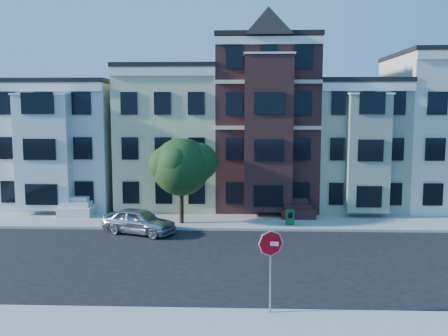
{
  "coord_description": "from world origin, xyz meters",
  "views": [
    {
      "loc": [
        -1.66,
        -23.12,
        7.25
      ],
      "look_at": [
        -2.64,
        2.45,
        4.2
      ],
      "focal_mm": 40.0,
      "sensor_mm": 36.0,
      "label": 1
    }
  ],
  "objects_px": {
    "street_tree": "(181,171)",
    "parked_car": "(139,221)",
    "fire_hydrant": "(120,221)",
    "stop_sign": "(271,267)",
    "newspaper_box": "(290,217)"
  },
  "relations": [
    {
      "from": "parked_car",
      "to": "stop_sign",
      "type": "height_order",
      "value": "stop_sign"
    },
    {
      "from": "fire_hydrant",
      "to": "stop_sign",
      "type": "xyz_separation_m",
      "value": [
        8.41,
        -12.6,
        1.35
      ]
    },
    {
      "from": "stop_sign",
      "to": "parked_car",
      "type": "bearing_deg",
      "value": 125.89
    },
    {
      "from": "newspaper_box",
      "to": "fire_hydrant",
      "type": "bearing_deg",
      "value": 166.59
    },
    {
      "from": "street_tree",
      "to": "parked_car",
      "type": "distance_m",
      "value": 4.12
    },
    {
      "from": "parked_car",
      "to": "fire_hydrant",
      "type": "height_order",
      "value": "parked_car"
    },
    {
      "from": "street_tree",
      "to": "fire_hydrant",
      "type": "distance_m",
      "value": 4.8
    },
    {
      "from": "newspaper_box",
      "to": "stop_sign",
      "type": "xyz_separation_m",
      "value": [
        -1.93,
        -13.38,
        1.18
      ]
    },
    {
      "from": "street_tree",
      "to": "parked_car",
      "type": "bearing_deg",
      "value": -135.18
    },
    {
      "from": "parked_car",
      "to": "newspaper_box",
      "type": "distance_m",
      "value": 9.15
    },
    {
      "from": "parked_car",
      "to": "fire_hydrant",
      "type": "bearing_deg",
      "value": 71.2
    },
    {
      "from": "parked_car",
      "to": "newspaper_box",
      "type": "bearing_deg",
      "value": -55.96
    },
    {
      "from": "street_tree",
      "to": "stop_sign",
      "type": "bearing_deg",
      "value": -70.64
    },
    {
      "from": "stop_sign",
      "to": "newspaper_box",
      "type": "bearing_deg",
      "value": 86.13
    },
    {
      "from": "street_tree",
      "to": "parked_car",
      "type": "relative_size",
      "value": 1.49
    }
  ]
}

